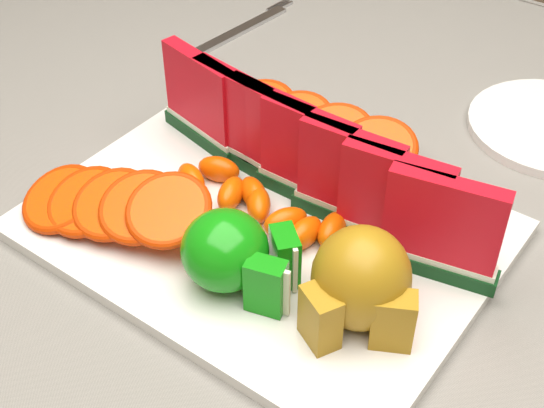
% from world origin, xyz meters
% --- Properties ---
extents(table, '(1.40, 0.90, 0.75)m').
position_xyz_m(table, '(0.00, 0.00, 0.65)').
color(table, '#492C16').
rests_on(table, ground).
extents(tablecloth, '(1.53, 1.03, 0.20)m').
position_xyz_m(tablecloth, '(0.00, 0.00, 0.72)').
color(tablecloth, slate).
rests_on(tablecloth, table).
extents(platter, '(0.40, 0.30, 0.01)m').
position_xyz_m(platter, '(-0.05, -0.09, 0.76)').
color(platter, silver).
rests_on(platter, tablecloth).
extents(apple_cluster, '(0.11, 0.09, 0.07)m').
position_xyz_m(apple_cluster, '(-0.02, -0.16, 0.80)').
color(apple_cluster, '#3B961B').
rests_on(apple_cluster, platter).
extents(pear_cluster, '(0.10, 0.10, 0.09)m').
position_xyz_m(pear_cluster, '(0.08, -0.13, 0.81)').
color(pear_cluster, '#9D6816').
rests_on(pear_cluster, platter).
extents(fork, '(0.03, 0.20, 0.00)m').
position_xyz_m(fork, '(-0.30, 0.21, 0.76)').
color(fork, silver).
rests_on(fork, tablecloth).
extents(watermelon_row, '(0.39, 0.07, 0.10)m').
position_xyz_m(watermelon_row, '(-0.03, -0.04, 0.82)').
color(watermelon_row, '#0C3D0B').
rests_on(watermelon_row, platter).
extents(orange_fan_front, '(0.20, 0.12, 0.05)m').
position_xyz_m(orange_fan_front, '(-0.15, -0.17, 0.80)').
color(orange_fan_front, '#F6510B').
rests_on(orange_fan_front, platter).
extents(orange_fan_back, '(0.23, 0.10, 0.04)m').
position_xyz_m(orange_fan_back, '(-0.08, 0.05, 0.79)').
color(orange_fan_back, '#F6510B').
rests_on(orange_fan_back, platter).
extents(tangerine_segments, '(0.18, 0.06, 0.03)m').
position_xyz_m(tangerine_segments, '(-0.06, -0.08, 0.78)').
color(tangerine_segments, orange).
rests_on(tangerine_segments, platter).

